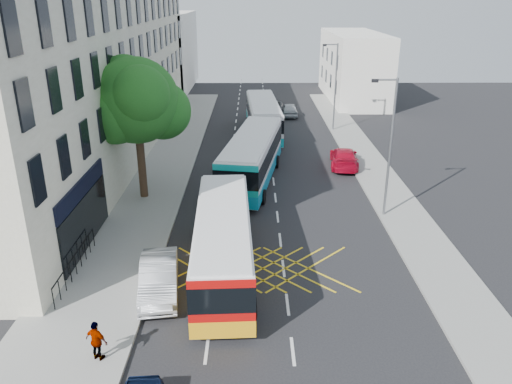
{
  "coord_description": "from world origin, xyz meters",
  "views": [
    {
      "loc": [
        -1.47,
        -14.97,
        12.33
      ],
      "look_at": [
        -1.29,
        10.47,
        2.2
      ],
      "focal_mm": 35.0,
      "sensor_mm": 36.0,
      "label": 1
    }
  ],
  "objects_px": {
    "street_tree": "(136,102)",
    "distant_car_silver": "(289,110)",
    "bus_mid": "(252,158)",
    "parked_car_silver": "(159,278)",
    "distant_car_grey": "(272,108)",
    "bus_near": "(223,243)",
    "bus_far": "(263,117)",
    "red_hatchback": "(344,157)",
    "lamp_far": "(335,83)",
    "pedestrian_far": "(97,341)",
    "lamp_near": "(389,142)"
  },
  "relations": [
    {
      "from": "bus_far",
      "to": "red_hatchback",
      "type": "xyz_separation_m",
      "value": [
        6.0,
        -9.35,
        -0.97
      ]
    },
    {
      "from": "street_tree",
      "to": "pedestrian_far",
      "type": "distance_m",
      "value": 16.47
    },
    {
      "from": "parked_car_silver",
      "to": "distant_car_silver",
      "type": "height_order",
      "value": "parked_car_silver"
    },
    {
      "from": "lamp_near",
      "to": "lamp_far",
      "type": "bearing_deg",
      "value": 90.0
    },
    {
      "from": "lamp_far",
      "to": "bus_far",
      "type": "distance_m",
      "value": 7.43
    },
    {
      "from": "bus_mid",
      "to": "pedestrian_far",
      "type": "height_order",
      "value": "bus_mid"
    },
    {
      "from": "bus_near",
      "to": "lamp_near",
      "type": "bearing_deg",
      "value": 32.52
    },
    {
      "from": "street_tree",
      "to": "red_hatchback",
      "type": "distance_m",
      "value": 16.34
    },
    {
      "from": "bus_near",
      "to": "bus_far",
      "type": "xyz_separation_m",
      "value": [
        2.35,
        24.98,
        0.09
      ]
    },
    {
      "from": "lamp_near",
      "to": "pedestrian_far",
      "type": "distance_m",
      "value": 18.57
    },
    {
      "from": "bus_near",
      "to": "street_tree",
      "type": "bearing_deg",
      "value": 118.69
    },
    {
      "from": "distant_car_grey",
      "to": "bus_mid",
      "type": "bearing_deg",
      "value": -93.03
    },
    {
      "from": "parked_car_silver",
      "to": "red_hatchback",
      "type": "relative_size",
      "value": 0.92
    },
    {
      "from": "street_tree",
      "to": "bus_far",
      "type": "bearing_deg",
      "value": 62.9
    },
    {
      "from": "distant_car_grey",
      "to": "distant_car_silver",
      "type": "distance_m",
      "value": 1.94
    },
    {
      "from": "parked_car_silver",
      "to": "distant_car_grey",
      "type": "height_order",
      "value": "parked_car_silver"
    },
    {
      "from": "red_hatchback",
      "to": "distant_car_silver",
      "type": "distance_m",
      "value": 17.28
    },
    {
      "from": "bus_near",
      "to": "parked_car_silver",
      "type": "xyz_separation_m",
      "value": [
        -2.76,
        -1.68,
        -0.85
      ]
    },
    {
      "from": "street_tree",
      "to": "pedestrian_far",
      "type": "height_order",
      "value": "street_tree"
    },
    {
      "from": "street_tree",
      "to": "bus_far",
      "type": "relative_size",
      "value": 0.76
    },
    {
      "from": "lamp_far",
      "to": "red_hatchback",
      "type": "distance_m",
      "value": 11.43
    },
    {
      "from": "lamp_far",
      "to": "bus_far",
      "type": "relative_size",
      "value": 0.69
    },
    {
      "from": "parked_car_silver",
      "to": "bus_far",
      "type": "bearing_deg",
      "value": 71.31
    },
    {
      "from": "bus_mid",
      "to": "street_tree",
      "type": "bearing_deg",
      "value": -146.67
    },
    {
      "from": "distant_car_grey",
      "to": "bus_far",
      "type": "bearing_deg",
      "value": -95.06
    },
    {
      "from": "street_tree",
      "to": "distant_car_silver",
      "type": "distance_m",
      "value": 26.39
    },
    {
      "from": "distant_car_silver",
      "to": "pedestrian_far",
      "type": "xyz_separation_m",
      "value": [
        -9.5,
        -38.83,
        0.23
      ]
    },
    {
      "from": "bus_near",
      "to": "red_hatchback",
      "type": "xyz_separation_m",
      "value": [
        8.34,
        15.63,
        -0.88
      ]
    },
    {
      "from": "lamp_far",
      "to": "parked_car_silver",
      "type": "distance_m",
      "value": 30.67
    },
    {
      "from": "street_tree",
      "to": "lamp_far",
      "type": "distance_m",
      "value": 22.57
    },
    {
      "from": "lamp_far",
      "to": "red_hatchback",
      "type": "xyz_separation_m",
      "value": [
        -0.7,
        -10.73,
        -3.89
      ]
    },
    {
      "from": "parked_car_silver",
      "to": "distant_car_grey",
      "type": "xyz_separation_m",
      "value": [
        6.27,
        34.98,
        -0.04
      ]
    },
    {
      "from": "lamp_near",
      "to": "distant_car_silver",
      "type": "xyz_separation_m",
      "value": [
        -3.7,
        26.29,
        -3.92
      ]
    },
    {
      "from": "distant_car_silver",
      "to": "street_tree",
      "type": "bearing_deg",
      "value": 64.01
    },
    {
      "from": "bus_mid",
      "to": "lamp_far",
      "type": "bearing_deg",
      "value": 70.64
    },
    {
      "from": "pedestrian_far",
      "to": "lamp_far",
      "type": "bearing_deg",
      "value": -88.25
    },
    {
      "from": "bus_near",
      "to": "parked_car_silver",
      "type": "relative_size",
      "value": 2.38
    },
    {
      "from": "lamp_far",
      "to": "bus_mid",
      "type": "xyz_separation_m",
      "value": [
        -7.7,
        -13.95,
        -2.87
      ]
    },
    {
      "from": "distant_car_grey",
      "to": "distant_car_silver",
      "type": "relative_size",
      "value": 1.24
    },
    {
      "from": "street_tree",
      "to": "bus_mid",
      "type": "bearing_deg",
      "value": 23.78
    },
    {
      "from": "street_tree",
      "to": "distant_car_grey",
      "type": "height_order",
      "value": "street_tree"
    },
    {
      "from": "street_tree",
      "to": "distant_car_silver",
      "type": "xyz_separation_m",
      "value": [
        11.01,
        23.33,
        -5.59
      ]
    },
    {
      "from": "parked_car_silver",
      "to": "distant_car_grey",
      "type": "bearing_deg",
      "value": 71.98
    },
    {
      "from": "street_tree",
      "to": "bus_near",
      "type": "xyz_separation_m",
      "value": [
        5.67,
        -9.32,
        -4.69
      ]
    },
    {
      "from": "bus_mid",
      "to": "red_hatchback",
      "type": "xyz_separation_m",
      "value": [
        7.01,
        3.22,
        -1.02
      ]
    },
    {
      "from": "bus_near",
      "to": "pedestrian_far",
      "type": "bearing_deg",
      "value": -126.53
    },
    {
      "from": "lamp_near",
      "to": "red_hatchback",
      "type": "xyz_separation_m",
      "value": [
        -0.7,
        9.27,
        -3.89
      ]
    },
    {
      "from": "bus_far",
      "to": "parked_car_silver",
      "type": "bearing_deg",
      "value": -103.9
    },
    {
      "from": "bus_mid",
      "to": "distant_car_silver",
      "type": "xyz_separation_m",
      "value": [
        4.01,
        20.24,
        -1.05
      ]
    },
    {
      "from": "bus_far",
      "to": "red_hatchback",
      "type": "relative_size",
      "value": 2.32
    }
  ]
}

